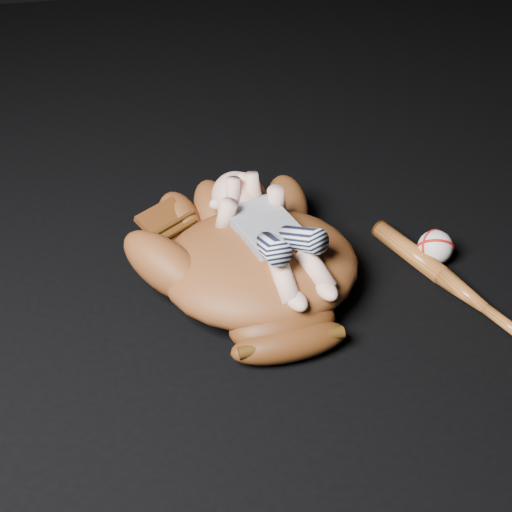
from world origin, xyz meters
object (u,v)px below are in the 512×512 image
baseball_bat (451,283)px  baseball_glove (260,257)px  baseball (435,248)px  newborn_baby (273,233)px

baseball_bat → baseball_glove: bearing=168.3°
baseball_bat → baseball: baseball is taller
baseball_glove → baseball_bat: 0.36m
baseball_glove → baseball_bat: size_ratio=1.26×
newborn_baby → baseball_bat: size_ratio=0.88×
newborn_baby → baseball: size_ratio=5.22×
newborn_baby → baseball_bat: bearing=-27.2°
baseball → baseball_bat: bearing=-93.2°
newborn_baby → baseball: bearing=-11.7°
baseball_glove → baseball: (0.36, 0.02, -0.05)m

